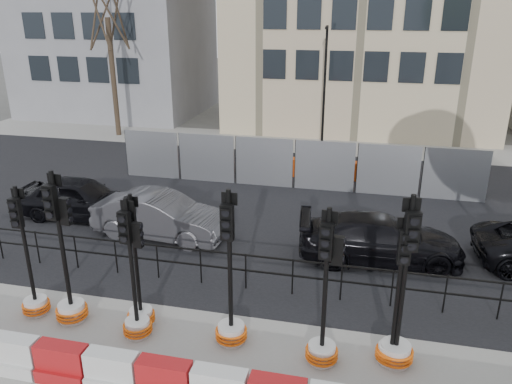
% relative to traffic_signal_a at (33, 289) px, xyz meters
% --- Properties ---
extents(ground, '(120.00, 120.00, 0.00)m').
position_rel_traffic_signal_a_xyz_m(ground, '(4.56, 0.96, -0.66)').
color(ground, '#51514C').
rests_on(ground, ground).
extents(road, '(40.00, 14.00, 0.03)m').
position_rel_traffic_signal_a_xyz_m(road, '(4.56, 7.96, -0.65)').
color(road, black).
rests_on(road, ground).
extents(sidewalk_far, '(40.00, 4.00, 0.02)m').
position_rel_traffic_signal_a_xyz_m(sidewalk_far, '(4.56, 16.96, -0.65)').
color(sidewalk_far, gray).
rests_on(sidewalk_far, ground).
extents(building_grey, '(11.00, 9.06, 14.00)m').
position_rel_traffic_signal_a_xyz_m(building_grey, '(-9.44, 22.95, 6.34)').
color(building_grey, gray).
rests_on(building_grey, ground).
extents(kerb_railing, '(18.00, 0.04, 1.00)m').
position_rel_traffic_signal_a_xyz_m(kerb_railing, '(4.56, 2.16, 0.02)').
color(kerb_railing, black).
rests_on(kerb_railing, ground).
extents(heras_fencing, '(14.33, 1.72, 2.00)m').
position_rel_traffic_signal_a_xyz_m(heras_fencing, '(4.55, 10.76, 0.02)').
color(heras_fencing, '#95979E').
rests_on(heras_fencing, ground).
extents(lamp_post_far, '(0.12, 0.56, 6.00)m').
position_rel_traffic_signal_a_xyz_m(lamp_post_far, '(5.06, 15.94, 2.56)').
color(lamp_post_far, black).
rests_on(lamp_post_far, ground).
extents(tree_bare_far, '(2.00, 2.00, 9.00)m').
position_rel_traffic_signal_a_xyz_m(tree_bare_far, '(-6.44, 16.46, 5.99)').
color(tree_bare_far, '#473828').
rests_on(tree_bare_far, ground).
extents(traffic_signal_a, '(0.63, 0.63, 3.21)m').
position_rel_traffic_signal_a_xyz_m(traffic_signal_a, '(0.00, 0.00, 0.00)').
color(traffic_signal_a, silver).
rests_on(traffic_signal_a, ground).
extents(traffic_signal_b, '(0.72, 0.72, 3.64)m').
position_rel_traffic_signal_a_xyz_m(traffic_signal_b, '(0.99, -0.05, 0.21)').
color(traffic_signal_b, silver).
rests_on(traffic_signal_b, ground).
extents(traffic_signal_c, '(0.63, 0.63, 3.18)m').
position_rel_traffic_signal_a_xyz_m(traffic_signal_c, '(2.60, 0.16, -0.00)').
color(traffic_signal_c, silver).
rests_on(traffic_signal_c, ground).
extents(traffic_signal_d, '(0.64, 0.64, 3.25)m').
position_rel_traffic_signal_a_xyz_m(traffic_signal_d, '(2.71, -0.24, 0.11)').
color(traffic_signal_d, silver).
rests_on(traffic_signal_d, ground).
extents(traffic_signal_e, '(0.69, 0.69, 3.52)m').
position_rel_traffic_signal_a_xyz_m(traffic_signal_e, '(4.77, 0.01, 0.06)').
color(traffic_signal_e, silver).
rests_on(traffic_signal_e, ground).
extents(traffic_signal_f, '(0.67, 0.67, 3.40)m').
position_rel_traffic_signal_a_xyz_m(traffic_signal_f, '(6.75, -0.21, 0.15)').
color(traffic_signal_f, silver).
rests_on(traffic_signal_f, ground).
extents(traffic_signal_g, '(0.64, 0.64, 3.26)m').
position_rel_traffic_signal_a_xyz_m(traffic_signal_g, '(8.12, 0.11, 0.01)').
color(traffic_signal_g, silver).
rests_on(traffic_signal_g, ground).
extents(traffic_signal_h, '(0.72, 0.72, 3.67)m').
position_rel_traffic_signal_a_xyz_m(traffic_signal_h, '(8.20, 0.10, 0.09)').
color(traffic_signal_h, silver).
rests_on(traffic_signal_h, ground).
extents(car_a, '(1.80, 4.25, 1.44)m').
position_rel_traffic_signal_a_xyz_m(car_a, '(-2.08, 5.42, 0.06)').
color(car_a, black).
rests_on(car_a, ground).
extents(car_b, '(2.25, 4.53, 1.40)m').
position_rel_traffic_signal_a_xyz_m(car_b, '(1.21, 4.62, 0.04)').
color(car_b, '#414145').
rests_on(car_b, ground).
extents(car_c, '(2.87, 5.00, 1.33)m').
position_rel_traffic_signal_a_xyz_m(car_c, '(7.89, 4.55, 0.00)').
color(car_c, black).
rests_on(car_c, ground).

